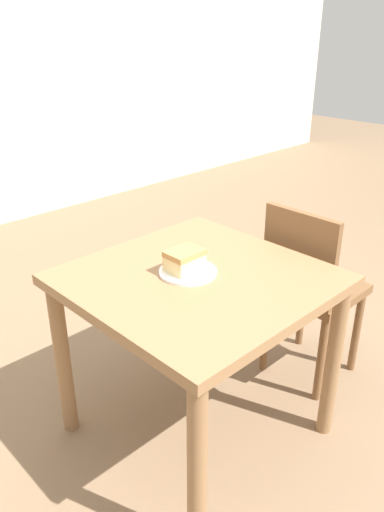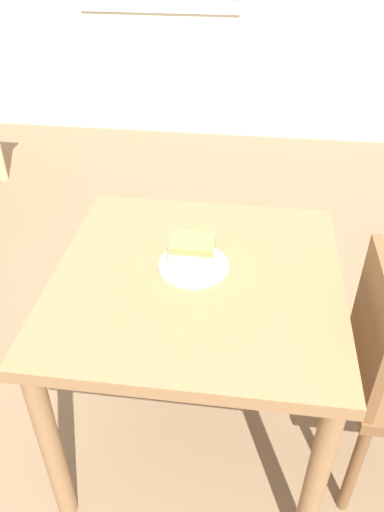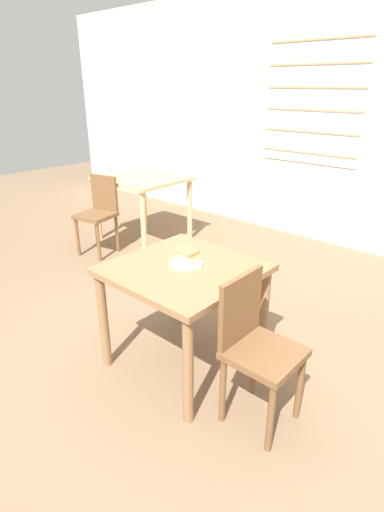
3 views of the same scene
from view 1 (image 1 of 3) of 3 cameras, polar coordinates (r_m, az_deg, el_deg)
name	(u,v)px [view 1 (image 1 of 3)]	position (r m, az deg, el deg)	size (l,w,h in m)	color
ground_plane	(237,457)	(2.09, 5.12, -21.91)	(14.00, 14.00, 0.00)	#7A6047
dining_table_near	(198,302)	(1.83, 0.68, -5.32)	(0.84, 0.84, 0.71)	olive
chair_near_window	(309,287)	(2.26, 13.27, -3.46)	(0.36, 0.36, 0.85)	brown
plate	(188,272)	(1.79, -0.48, -1.81)	(0.21, 0.21, 0.01)	white
cake_slice	(184,260)	(1.77, -0.86, -0.46)	(0.13, 0.10, 0.08)	#E5CC89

